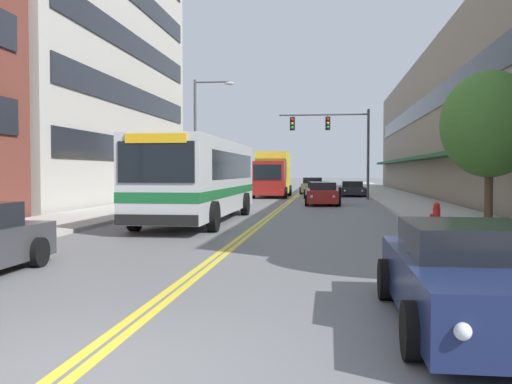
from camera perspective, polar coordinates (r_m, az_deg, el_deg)
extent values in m
plane|color=slate|center=(42.28, 3.85, -0.56)|extent=(240.00, 240.00, 0.00)
cube|color=#B2ADA5|center=(43.36, -5.98, -0.41)|extent=(3.85, 106.00, 0.13)
cube|color=#B2ADA5|center=(42.49, 13.90, -0.51)|extent=(3.85, 106.00, 0.13)
cube|color=yellow|center=(42.29, 3.72, -0.55)|extent=(0.14, 106.00, 0.01)
cube|color=yellow|center=(42.28, 3.99, -0.56)|extent=(0.14, 106.00, 0.01)
cube|color=black|center=(36.75, -11.94, 4.11)|extent=(0.08, 21.96, 1.40)
cube|color=black|center=(37.01, -11.97, 9.18)|extent=(0.08, 21.96, 1.40)
cube|color=black|center=(37.56, -12.01, 14.14)|extent=(0.08, 21.96, 1.40)
cube|color=gray|center=(43.74, 22.07, 6.57)|extent=(8.00, 68.00, 10.97)
cube|color=#1E4C28|center=(42.68, 16.10, 3.28)|extent=(1.10, 61.20, 0.24)
cube|color=black|center=(43.02, 16.83, 8.48)|extent=(0.08, 61.20, 1.40)
cube|color=silver|center=(22.42, -5.58, 1.51)|extent=(2.56, 11.54, 2.76)
cube|color=#196B33|center=(22.43, -5.58, 0.10)|extent=(2.58, 11.56, 0.32)
cube|color=black|center=(22.98, -5.27, 2.62)|extent=(2.59, 9.00, 0.99)
cube|color=black|center=(16.83, -9.98, 2.98)|extent=(2.30, 0.04, 1.21)
cube|color=yellow|center=(16.84, -10.00, 5.33)|extent=(1.84, 0.06, 0.28)
cube|color=black|center=(16.87, -9.96, -2.79)|extent=(2.51, 0.08, 0.32)
cylinder|color=black|center=(19.07, -12.05, -2.34)|extent=(0.30, 1.00, 1.00)
cylinder|color=black|center=(18.37, -4.30, -2.46)|extent=(0.30, 1.00, 1.00)
cylinder|color=black|center=(25.85, -6.84, -1.15)|extent=(0.30, 1.00, 1.00)
cylinder|color=black|center=(25.34, -1.09, -1.20)|extent=(0.30, 1.00, 1.00)
cylinder|color=black|center=(12.52, -20.96, -5.63)|extent=(0.22, 0.61, 0.61)
cube|color=red|center=(13.37, -20.29, -4.05)|extent=(0.18, 0.04, 0.10)
cube|color=#475675|center=(34.80, -4.21, -0.23)|extent=(1.80, 4.18, 0.72)
cube|color=black|center=(34.94, -4.16, 0.77)|extent=(1.55, 1.84, 0.49)
cylinder|color=black|center=(33.74, -6.18, -0.67)|extent=(0.22, 0.67, 0.67)
cylinder|color=black|center=(33.36, -3.10, -0.69)|extent=(0.22, 0.67, 0.67)
cylinder|color=black|center=(36.26, -5.23, -0.47)|extent=(0.22, 0.67, 0.67)
cylinder|color=black|center=(35.91, -2.35, -0.49)|extent=(0.22, 0.67, 0.67)
sphere|color=silver|center=(32.87, -6.02, -0.31)|extent=(0.16, 0.16, 0.16)
sphere|color=silver|center=(32.60, -3.86, -0.33)|extent=(0.16, 0.16, 0.16)
cube|color=red|center=(36.98, -4.55, -0.04)|extent=(0.18, 0.04, 0.10)
cube|color=red|center=(36.74, -2.57, -0.05)|extent=(0.18, 0.04, 0.10)
cube|color=#19234C|center=(7.76, 20.76, -8.69)|extent=(1.79, 4.56, 0.71)
cube|color=black|center=(7.85, 20.50, -4.43)|extent=(1.54, 2.01, 0.41)
cylinder|color=black|center=(6.28, 15.46, -13.21)|extent=(0.22, 0.62, 0.62)
cylinder|color=black|center=(9.02, 12.87, -8.49)|extent=(0.22, 0.62, 0.62)
cylinder|color=black|center=(9.38, 24.21, -8.22)|extent=(0.22, 0.62, 0.62)
sphere|color=silver|center=(5.43, 19.98, -12.98)|extent=(0.16, 0.16, 0.16)
cube|color=red|center=(9.87, 13.97, -6.11)|extent=(0.18, 0.04, 0.10)
cube|color=red|center=(10.10, 21.29, -6.01)|extent=(0.18, 0.04, 0.10)
cube|color=#232328|center=(45.44, 9.59, 0.19)|extent=(1.82, 4.68, 0.57)
cube|color=black|center=(45.61, 9.59, 0.82)|extent=(1.57, 2.06, 0.43)
cylinder|color=black|center=(43.96, 8.45, -0.05)|extent=(0.22, 0.65, 0.65)
cylinder|color=black|center=(44.04, 10.88, -0.06)|extent=(0.22, 0.65, 0.65)
cylinder|color=black|center=(46.86, 8.38, 0.08)|extent=(0.22, 0.65, 0.65)
cylinder|color=black|center=(46.94, 10.66, 0.07)|extent=(0.22, 0.65, 0.65)
sphere|color=silver|center=(43.06, 8.87, 0.12)|extent=(0.16, 0.16, 0.16)
sphere|color=silver|center=(43.11, 10.57, 0.12)|extent=(0.16, 0.16, 0.16)
cube|color=red|center=(47.76, 8.69, 0.32)|extent=(0.18, 0.04, 0.10)
cube|color=red|center=(47.81, 10.26, 0.31)|extent=(0.18, 0.04, 0.10)
cube|color=#BCAD89|center=(49.70, 5.68, 0.46)|extent=(1.86, 4.20, 0.74)
cube|color=black|center=(49.86, 5.69, 1.17)|extent=(1.60, 1.85, 0.49)
cylinder|color=black|center=(48.45, 4.51, 0.15)|extent=(0.22, 0.62, 0.62)
cylinder|color=black|center=(48.39, 6.76, 0.14)|extent=(0.22, 0.62, 0.62)
cylinder|color=black|center=(51.04, 4.65, 0.24)|extent=(0.22, 0.62, 0.62)
cylinder|color=black|center=(50.99, 6.79, 0.24)|extent=(0.22, 0.62, 0.62)
sphere|color=silver|center=(47.61, 4.83, 0.43)|extent=(0.16, 0.16, 0.16)
sphere|color=silver|center=(47.57, 6.39, 0.43)|extent=(0.16, 0.16, 0.16)
cube|color=red|center=(51.83, 5.01, 0.57)|extent=(0.18, 0.04, 0.10)
cube|color=red|center=(51.80, 6.48, 0.56)|extent=(0.18, 0.04, 0.10)
cube|color=#B7B7BC|center=(42.23, 6.28, 0.04)|extent=(1.76, 4.49, 0.55)
cube|color=black|center=(42.39, 6.28, 0.74)|extent=(1.52, 1.98, 0.46)
cylinder|color=black|center=(40.87, 4.98, -0.20)|extent=(0.22, 0.64, 0.64)
cylinder|color=black|center=(40.83, 7.51, -0.21)|extent=(0.22, 0.64, 0.64)
cylinder|color=black|center=(43.65, 5.12, -0.06)|extent=(0.22, 0.64, 0.64)
cylinder|color=black|center=(43.62, 7.50, -0.07)|extent=(0.22, 0.64, 0.64)
sphere|color=silver|center=(39.98, 5.34, -0.03)|extent=(0.16, 0.16, 0.16)
sphere|color=silver|center=(39.95, 7.11, -0.04)|extent=(0.16, 0.16, 0.16)
cube|color=red|center=(44.49, 5.51, 0.19)|extent=(0.18, 0.04, 0.10)
cube|color=red|center=(44.47, 7.15, 0.18)|extent=(0.18, 0.04, 0.10)
cube|color=maroon|center=(33.34, 6.73, -0.36)|extent=(1.73, 4.26, 0.72)
cube|color=black|center=(33.49, 6.74, 0.62)|extent=(1.49, 1.88, 0.42)
cylinder|color=black|center=(32.05, 5.12, -0.84)|extent=(0.22, 0.64, 0.64)
cylinder|color=black|center=(32.03, 8.30, -0.86)|extent=(0.22, 0.64, 0.64)
cylinder|color=black|center=(34.68, 5.29, -0.62)|extent=(0.22, 0.64, 0.64)
cylinder|color=black|center=(34.67, 8.22, -0.63)|extent=(0.22, 0.64, 0.64)
sphere|color=silver|center=(31.20, 5.59, -0.46)|extent=(0.16, 0.16, 0.16)
sphere|color=silver|center=(31.18, 7.81, -0.47)|extent=(0.16, 0.16, 0.16)
cube|color=red|center=(35.48, 5.76, -0.15)|extent=(0.18, 0.04, 0.10)
cube|color=red|center=(35.47, 7.77, -0.16)|extent=(0.18, 0.04, 0.10)
cube|color=maroon|center=(40.71, 1.32, 1.40)|extent=(2.26, 1.96, 2.42)
cube|color=black|center=(39.71, 1.17, 2.01)|extent=(1.92, 0.04, 1.06)
cube|color=yellow|center=(43.95, 1.76, 1.94)|extent=(2.31, 4.57, 3.16)
cylinder|color=black|center=(40.87, -0.30, -0.06)|extent=(0.28, 0.84, 0.84)
cylinder|color=black|center=(40.63, 2.94, -0.07)|extent=(0.28, 0.84, 0.84)
cylinder|color=black|center=(45.47, 0.46, 0.16)|extent=(0.28, 0.84, 0.84)
cylinder|color=black|center=(45.25, 3.38, 0.15)|extent=(0.28, 0.84, 0.84)
cylinder|color=#47474C|center=(39.93, 11.15, 3.71)|extent=(0.18, 0.18, 6.21)
cylinder|color=#47474C|center=(40.01, 6.76, 7.68)|extent=(6.12, 0.11, 0.11)
cube|color=black|center=(39.96, 7.20, 6.82)|extent=(0.34, 0.26, 0.92)
sphere|color=red|center=(39.82, 7.20, 7.24)|extent=(0.18, 0.18, 0.18)
sphere|color=yellow|center=(39.80, 7.20, 6.84)|extent=(0.18, 0.18, 0.18)
sphere|color=green|center=(39.77, 7.20, 6.45)|extent=(0.18, 0.18, 0.18)
cylinder|color=black|center=(40.00, 7.20, 7.58)|extent=(0.02, 0.02, 0.14)
cube|color=black|center=(40.03, 3.67, 6.83)|extent=(0.34, 0.26, 0.92)
sphere|color=red|center=(39.90, 3.65, 7.24)|extent=(0.18, 0.18, 0.18)
sphere|color=yellow|center=(39.88, 3.65, 6.85)|extent=(0.18, 0.18, 0.18)
sphere|color=green|center=(39.85, 3.65, 6.45)|extent=(0.18, 0.18, 0.18)
cylinder|color=black|center=(40.08, 3.67, 7.58)|extent=(0.02, 0.02, 0.14)
cylinder|color=#47474C|center=(33.85, -6.10, 4.97)|extent=(0.16, 0.16, 7.32)
cylinder|color=#47474C|center=(33.99, -4.42, 10.91)|extent=(2.05, 0.10, 0.10)
ellipsoid|color=#B2B2B7|center=(33.79, -2.68, 10.80)|extent=(0.56, 0.28, 0.20)
cylinder|color=brown|center=(19.86, 22.23, -0.42)|extent=(0.27, 0.27, 2.02)
ellipsoid|color=#42752D|center=(19.90, 22.33, 6.29)|extent=(3.11, 3.11, 3.42)
cylinder|color=red|center=(19.19, 17.60, -2.48)|extent=(0.24, 0.24, 0.66)
sphere|color=red|center=(19.16, 17.61, -1.32)|extent=(0.21, 0.21, 0.21)
cylinder|color=red|center=(19.16, 17.14, -2.26)|extent=(0.08, 0.11, 0.11)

